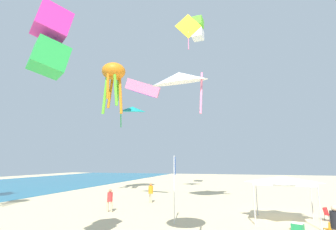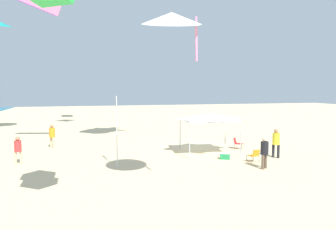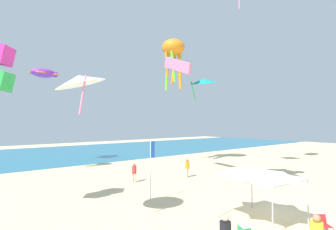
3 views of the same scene
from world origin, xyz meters
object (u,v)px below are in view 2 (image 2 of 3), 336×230
Objects in this scene: person_watching_sky at (276,141)px; canopy_tent at (209,117)px; banner_flag at (117,125)px; folding_chair_near_cooler at (237,143)px; folding_chair_facing_ocean at (254,155)px; person_kite_handler at (52,134)px; person_beachcomber at (264,150)px; cooler_box at (225,156)px; kite_delta_white at (172,18)px; person_by_tent at (18,148)px.

canopy_tent is at bearing -157.79° from person_watching_sky.
canopy_tent is 0.93× the size of banner_flag.
folding_chair_facing_ocean is at bearing -151.92° from folding_chair_near_cooler.
folding_chair_facing_ocean is at bearing -160.82° from person_kite_handler.
cooler_box is at bearing 80.29° from person_beachcomber.
kite_delta_white reaches higher than person_beachcomber.
cooler_box is 12.59m from person_by_tent.
kite_delta_white reaches higher than canopy_tent.
canopy_tent reaches higher than person_watching_sky.
person_by_tent is (-1.03, 14.76, 0.50)m from folding_chair_near_cooler.
person_watching_sky is 15.96m from person_by_tent.
folding_chair_near_cooler is at bearing 162.38° from person_watching_sky.
person_watching_sky is 11.84m from kite_delta_white.
folding_chair_near_cooler is 3.74m from cooler_box.
banner_flag reaches higher than person_by_tent.
person_by_tent is at bearing 135.66° from folding_chair_near_cooler.
canopy_tent is 4.61× the size of folding_chair_facing_ocean.
kite_delta_white is at bearing -178.75° from folding_chair_near_cooler.
folding_chair_facing_ocean is 1.64m from person_beachcomber.
kite_delta_white is (-7.78, -7.26, 6.29)m from person_by_tent.
person_watching_sky is at bearing -19.42° from person_by_tent.
banner_flag is at bearing -33.01° from person_by_tent.
cooler_box is (-2.91, 2.34, -0.27)m from folding_chair_near_cooler.
cooler_box is at bearing -132.23° from person_watching_sky.
folding_chair_near_cooler is at bearing -117.17° from kite_delta_white.
canopy_tent is at bearing -152.12° from person_kite_handler.
person_by_tent reaches higher than cooler_box.
kite_delta_white is (-5.90, 5.16, 7.06)m from cooler_box.
person_beachcomber reaches higher than folding_chair_near_cooler.
person_by_tent is (2.33, 15.79, -0.13)m from person_watching_sky.
person_watching_sky is at bearing -167.39° from folding_chair_facing_ocean.
folding_chair_near_cooler is 0.20× the size of banner_flag.
person_by_tent is (4.66, 13.51, -0.08)m from person_beachcomber.
banner_flag reaches higher than person_watching_sky.
canopy_tent is 1.28× the size of kite_delta_white.
kite_delta_white is at bearing 138.82° from cooler_box.
folding_chair_near_cooler is 5.86m from person_beachcomber.
folding_chair_near_cooler is at bearing -7.02° from person_by_tent.
banner_flag is 7.53m from kite_delta_white.
person_by_tent is at bearing 68.03° from banner_flag.
person_by_tent is at bearing 130.00° from person_beachcomber.
banner_flag reaches higher than folding_chair_facing_ocean.
person_watching_sky reaches higher than person_beachcomber.
canopy_tent is at bearing -108.42° from kite_delta_white.
kite_delta_white is (-12.80, -5.81, 6.22)m from person_kite_handler.
folding_chair_facing_ocean is 0.46× the size of person_kite_handler.
person_beachcomber is at bearing -150.79° from folding_chair_near_cooler.
folding_chair_near_cooler is 13.42m from kite_delta_white.
canopy_tent is 4.61× the size of folding_chair_near_cooler.
cooler_box is 0.44× the size of person_by_tent.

